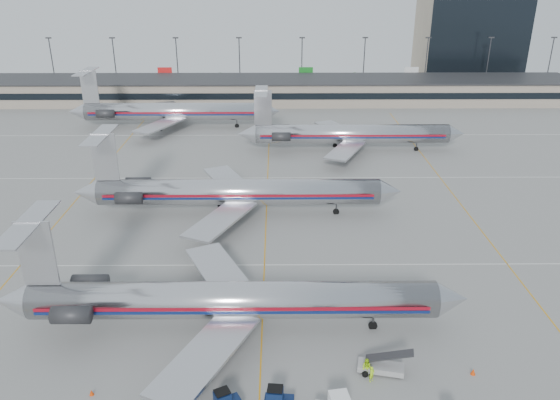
{
  "coord_description": "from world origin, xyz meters",
  "views": [
    {
      "loc": [
        1.48,
        -48.49,
        33.84
      ],
      "look_at": [
        1.99,
        19.76,
        4.5
      ],
      "focal_mm": 35.0,
      "sensor_mm": 36.0,
      "label": 1
    }
  ],
  "objects_px": {
    "jet_foreground": "(224,299)",
    "jet_second_row": "(232,192)",
    "belt_loader": "(382,366)",
    "tug_center": "(277,398)"
  },
  "relations": [
    {
      "from": "tug_center",
      "to": "belt_loader",
      "type": "height_order",
      "value": "belt_loader"
    },
    {
      "from": "jet_second_row",
      "to": "belt_loader",
      "type": "distance_m",
      "value": 37.92
    },
    {
      "from": "jet_second_row",
      "to": "tug_center",
      "type": "relative_size",
      "value": 18.66
    },
    {
      "from": "tug_center",
      "to": "belt_loader",
      "type": "relative_size",
      "value": 0.51
    },
    {
      "from": "jet_foreground",
      "to": "jet_second_row",
      "type": "xyz_separation_m",
      "value": [
        -1.19,
        27.84,
        0.07
      ]
    },
    {
      "from": "jet_second_row",
      "to": "jet_foreground",
      "type": "bearing_deg",
      "value": -87.55
    },
    {
      "from": "jet_foreground",
      "to": "belt_loader",
      "type": "xyz_separation_m",
      "value": [
        14.72,
        -6.46,
        -2.87
      ]
    },
    {
      "from": "jet_foreground",
      "to": "belt_loader",
      "type": "relative_size",
      "value": 9.36
    },
    {
      "from": "jet_foreground",
      "to": "jet_second_row",
      "type": "relative_size",
      "value": 0.98
    },
    {
      "from": "belt_loader",
      "to": "jet_foreground",
      "type": "bearing_deg",
      "value": 168.61
    }
  ]
}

